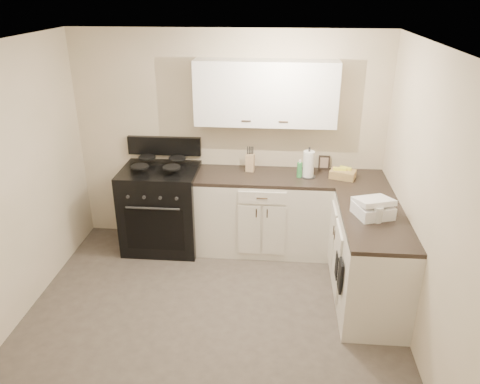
# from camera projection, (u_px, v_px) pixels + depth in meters

# --- Properties ---
(floor) EXTENTS (3.60, 3.60, 0.00)m
(floor) POSITION_uv_depth(u_px,v_px,m) (209.00, 327.00, 4.34)
(floor) COLOR #473F38
(floor) RESTS_ON ground
(ceiling) EXTENTS (3.60, 3.60, 0.00)m
(ceiling) POSITION_uv_depth(u_px,v_px,m) (200.00, 48.00, 3.33)
(ceiling) COLOR white
(ceiling) RESTS_ON wall_back
(wall_back) EXTENTS (3.60, 0.00, 3.60)m
(wall_back) POSITION_uv_depth(u_px,v_px,m) (229.00, 140.00, 5.48)
(wall_back) COLOR beige
(wall_back) RESTS_ON ground
(wall_right) EXTENTS (0.00, 3.60, 3.60)m
(wall_right) POSITION_uv_depth(u_px,v_px,m) (430.00, 215.00, 3.70)
(wall_right) COLOR beige
(wall_right) RESTS_ON ground
(wall_front) EXTENTS (3.60, 0.00, 3.60)m
(wall_front) POSITION_uv_depth(u_px,v_px,m) (146.00, 371.00, 2.20)
(wall_front) COLOR beige
(wall_front) RESTS_ON ground
(base_cabinets_back) EXTENTS (1.55, 0.60, 0.90)m
(base_cabinets_back) POSITION_uv_depth(u_px,v_px,m) (263.00, 214.00, 5.49)
(base_cabinets_back) COLOR silver
(base_cabinets_back) RESTS_ON floor
(base_cabinets_right) EXTENTS (0.60, 1.90, 0.90)m
(base_cabinets_right) POSITION_uv_depth(u_px,v_px,m) (364.00, 246.00, 4.82)
(base_cabinets_right) COLOR silver
(base_cabinets_right) RESTS_ON floor
(countertop_back) EXTENTS (1.55, 0.60, 0.04)m
(countertop_back) POSITION_uv_depth(u_px,v_px,m) (263.00, 177.00, 5.30)
(countertop_back) COLOR black
(countertop_back) RESTS_ON base_cabinets_back
(countertop_right) EXTENTS (0.60, 1.90, 0.04)m
(countertop_right) POSITION_uv_depth(u_px,v_px,m) (369.00, 205.00, 4.63)
(countertop_right) COLOR black
(countertop_right) RESTS_ON base_cabinets_right
(upper_cabinets) EXTENTS (1.55, 0.30, 0.70)m
(upper_cabinets) POSITION_uv_depth(u_px,v_px,m) (266.00, 93.00, 5.07)
(upper_cabinets) COLOR white
(upper_cabinets) RESTS_ON wall_back
(stove) EXTENTS (0.87, 0.75, 1.06)m
(stove) POSITION_uv_depth(u_px,v_px,m) (163.00, 210.00, 5.56)
(stove) COLOR black
(stove) RESTS_ON floor
(knife_block) EXTENTS (0.10, 0.09, 0.21)m
(knife_block) POSITION_uv_depth(u_px,v_px,m) (250.00, 163.00, 5.38)
(knife_block) COLOR tan
(knife_block) RESTS_ON countertop_back
(paper_towel) EXTENTS (0.13, 0.13, 0.30)m
(paper_towel) POSITION_uv_depth(u_px,v_px,m) (308.00, 164.00, 5.19)
(paper_towel) COLOR white
(paper_towel) RESTS_ON countertop_back
(soap_bottle) EXTENTS (0.07, 0.07, 0.17)m
(soap_bottle) POSITION_uv_depth(u_px,v_px,m) (300.00, 170.00, 5.21)
(soap_bottle) COLOR #38934A
(soap_bottle) RESTS_ON countertop_back
(picture_frame) EXTENTS (0.13, 0.04, 0.16)m
(picture_frame) POSITION_uv_depth(u_px,v_px,m) (324.00, 162.00, 5.45)
(picture_frame) COLOR black
(picture_frame) RESTS_ON countertop_back
(wicker_basket) EXTENTS (0.31, 0.26, 0.09)m
(wicker_basket) POSITION_uv_depth(u_px,v_px,m) (343.00, 174.00, 5.21)
(wicker_basket) COLOR tan
(wicker_basket) RESTS_ON countertop_right
(countertop_grill) EXTENTS (0.39, 0.38, 0.12)m
(countertop_grill) POSITION_uv_depth(u_px,v_px,m) (373.00, 210.00, 4.35)
(countertop_grill) COLOR white
(countertop_grill) RESTS_ON countertop_right
(glass_jar) EXTENTS (0.11, 0.11, 0.15)m
(glass_jar) POSITION_uv_depth(u_px,v_px,m) (378.00, 214.00, 4.23)
(glass_jar) COLOR silver
(glass_jar) RESTS_ON countertop_right
(oven_mitt_near) EXTENTS (0.02, 0.17, 0.30)m
(oven_mitt_near) POSITION_uv_depth(u_px,v_px,m) (340.00, 276.00, 4.21)
(oven_mitt_near) COLOR black
(oven_mitt_near) RESTS_ON base_cabinets_right
(oven_mitt_far) EXTENTS (0.02, 0.15, 0.25)m
(oven_mitt_far) POSITION_uv_depth(u_px,v_px,m) (337.00, 266.00, 4.45)
(oven_mitt_far) COLOR black
(oven_mitt_far) RESTS_ON base_cabinets_right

